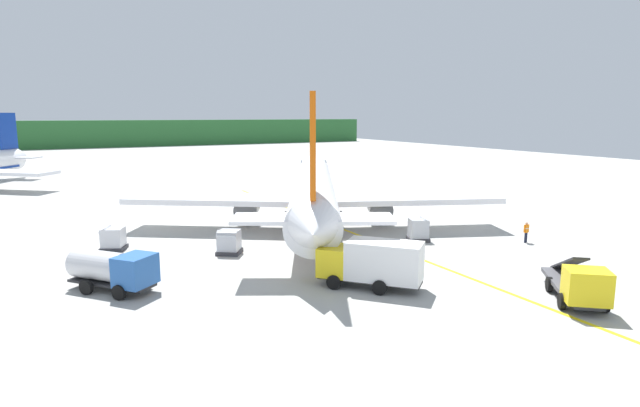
{
  "coord_description": "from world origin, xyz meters",
  "views": [
    {
      "loc": [
        -2.9,
        -19.88,
        10.54
      ],
      "look_at": [
        17.88,
        19.79,
        2.84
      ],
      "focal_mm": 29.13,
      "sensor_mm": 36.0,
      "label": 1
    }
  ],
  "objects": [
    {
      "name": "cargo_container_near",
      "position": [
        24.31,
        14.12,
        0.94
      ],
      "size": [
        2.14,
        2.14,
        1.99
      ],
      "color": "#333338",
      "rests_on": "ground"
    },
    {
      "name": "crew_loader_left",
      "position": [
        14.98,
        12.06,
        0.99
      ],
      "size": [
        0.39,
        0.58,
        1.68
      ],
      "color": "#191E33",
      "rests_on": "ground"
    },
    {
      "name": "distant_treeline",
      "position": [
        0.0,
        162.91,
        4.35
      ],
      "size": [
        216.0,
        6.0,
        8.69
      ],
      "primitive_type": "cube",
      "color": "#28602D",
      "rests_on": "ground"
    },
    {
      "name": "apron_guide_line",
      "position": [
        20.89,
        19.16,
        0.01
      ],
      "size": [
        0.3,
        60.0,
        0.01
      ],
      "primitive_type": "cube",
      "color": "yellow",
      "rests_on": "ground"
    },
    {
      "name": "ground",
      "position": [
        0.0,
        48.0,
        -0.1
      ],
      "size": [
        240.0,
        320.0,
        0.2
      ],
      "primitive_type": "cube",
      "color": "#A8A8A3"
    },
    {
      "name": "service_truck_catering",
      "position": [
        0.01,
        12.51,
        1.39
      ],
      "size": [
        5.06,
        5.43,
        2.4
      ],
      "color": "#2659A5",
      "rests_on": "ground"
    },
    {
      "name": "service_truck_baggage",
      "position": [
        14.14,
        5.81,
        1.63
      ],
      "size": [
        5.87,
        6.16,
        2.96
      ],
      "color": "yellow",
      "rests_on": "ground"
    },
    {
      "name": "cargo_container_far",
      "position": [
        8.83,
        17.51,
        0.92
      ],
      "size": [
        2.41,
        2.41,
        1.95
      ],
      "color": "#333338",
      "rests_on": "ground"
    },
    {
      "name": "crew_marshaller",
      "position": [
        31.82,
        9.43,
        1.04
      ],
      "size": [
        0.63,
        0.29,
        1.75
      ],
      "color": "#191E33",
      "rests_on": "ground"
    },
    {
      "name": "airliner_foreground",
      "position": [
        19.2,
        23.65,
        3.39
      ],
      "size": [
        32.63,
        38.61,
        11.9
      ],
      "color": "white",
      "rests_on": "ground"
    },
    {
      "name": "cargo_container_mid",
      "position": [
        1.09,
        22.88,
        0.89
      ],
      "size": [
        2.34,
        2.34,
        1.89
      ],
      "color": "#333338",
      "rests_on": "ground"
    },
    {
      "name": "service_truck_fuel",
      "position": [
        22.84,
        -2.03,
        1.16
      ],
      "size": [
        5.79,
        6.44,
        2.72
      ],
      "color": "yellow",
      "rests_on": "ground"
    }
  ]
}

